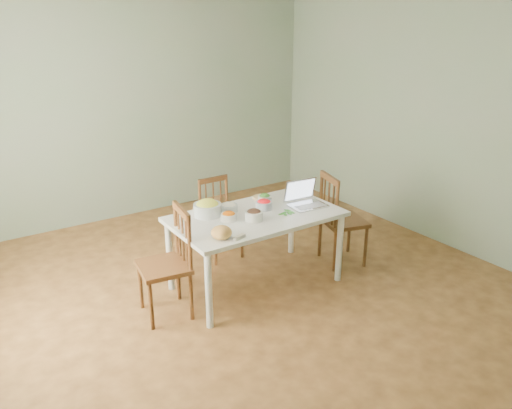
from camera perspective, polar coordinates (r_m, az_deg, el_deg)
floor at (r=4.87m, az=-1.61°, el=-9.69°), size 5.00×5.00×0.00m
wall_back at (r=6.56m, az=-13.70°, el=10.31°), size 5.00×0.00×2.70m
wall_right at (r=6.03m, az=19.04°, el=8.91°), size 0.00×5.00×2.70m
dining_table at (r=4.79m, az=0.00°, el=-5.25°), size 1.57×0.88×0.74m
chair_far at (r=5.35m, az=-3.98°, el=-1.69°), size 0.38×0.36×0.86m
chair_left at (r=4.35m, az=-10.54°, el=-6.71°), size 0.46×0.48×0.97m
chair_right at (r=5.28m, az=10.00°, el=-1.61°), size 0.52×0.53×0.98m
bread_boule at (r=4.12m, az=-3.97°, el=-3.21°), size 0.21×0.21×0.11m
butter_stick at (r=4.14m, az=-1.88°, el=-3.73°), size 0.12×0.06×0.03m
bowl_squash at (r=4.62m, az=-5.57°, el=-0.36°), size 0.29×0.29×0.15m
bowl_carrot at (r=4.50m, az=-3.14°, el=-1.32°), size 0.16×0.16×0.08m
bowl_onion at (r=4.70m, az=-3.12°, el=-0.30°), size 0.18×0.18×0.09m
bowl_mushroom at (r=4.49m, az=-0.24°, el=-1.18°), size 0.21×0.21×0.11m
bowl_redpep at (r=4.76m, az=0.91°, el=0.04°), size 0.19×0.19×0.10m
bowl_broccoli at (r=4.95m, az=0.99°, el=0.77°), size 0.17×0.17×0.09m
flatbread at (r=5.05m, az=0.71°, el=0.80°), size 0.23×0.23×0.02m
basil_bunch at (r=4.68m, az=3.38°, el=-0.87°), size 0.19×0.19×0.02m
laptop at (r=4.83m, az=6.01°, el=1.13°), size 0.37×0.32×0.24m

